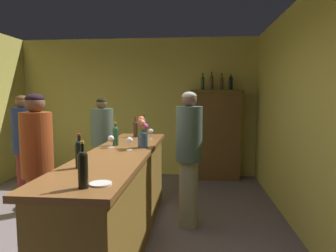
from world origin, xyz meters
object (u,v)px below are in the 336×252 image
display_bottle_center (222,83)px  display_bottle_midright (231,82)px  display_cabinet (216,133)px  display_bottle_left (203,82)px  wine_bottle_syrah (115,135)px  wine_glass_front (151,132)px  wine_bottle_merlot (83,168)px  patron_in_grey (24,149)px  display_bottle_midleft (212,82)px  patron_near_entrance (38,169)px  wine_glass_rear (129,141)px  wine_bottle_riesling (145,126)px  patron_redhead (102,143)px  wine_glass_mid (111,139)px  bartender (189,153)px  cheese_plate (101,184)px  wine_bottle_rose (80,153)px  bar_counter (120,197)px  wine_bottle_pinot (135,128)px  flower_arrangement (143,132)px

display_bottle_center → display_bottle_midright: bearing=-0.0°
display_cabinet → display_bottle_left: size_ratio=5.38×
wine_bottle_syrah → wine_glass_front: 0.66m
wine_bottle_merlot → patron_in_grey: bearing=128.9°
display_bottle_midleft → patron_in_grey: (-2.68, -2.05, -1.01)m
patron_near_entrance → wine_glass_rear: bearing=-19.4°
display_cabinet → wine_bottle_riesling: size_ratio=5.14×
patron_near_entrance → patron_redhead: bearing=40.2°
wine_glass_mid → bartender: (0.91, 0.28, -0.21)m
cheese_plate → display_bottle_midleft: size_ratio=0.44×
wine_bottle_rose → patron_near_entrance: 0.74m
wine_bottle_merlot → patron_redhead: 3.04m
bar_counter → display_bottle_midleft: (1.13, 2.77, 1.40)m
bar_counter → display_cabinet: (1.23, 2.77, 0.39)m
wine_glass_front → wine_glass_mid: 0.80m
wine_bottle_rose → wine_glass_front: bearing=78.5°
patron_in_grey → patron_near_entrance: (0.82, -1.13, 0.02)m
wine_glass_front → wine_glass_rear: bearing=-97.1°
wine_glass_front → patron_near_entrance: size_ratio=0.09×
cheese_plate → patron_near_entrance: 1.24m
wine_bottle_pinot → bartender: size_ratio=0.18×
flower_arrangement → wine_bottle_syrah: bearing=160.9°
bar_counter → display_bottle_center: bearing=64.4°
cheese_plate → patron_redhead: patron_redhead is taller
wine_bottle_syrah → patron_redhead: (-0.56, 1.22, -0.30)m
cheese_plate → display_bottle_midleft: 4.20m
wine_glass_rear → display_bottle_center: (1.23, 2.70, 0.75)m
wine_glass_mid → cheese_plate: wine_glass_mid is taller
bar_counter → wine_bottle_pinot: (-0.06, 1.16, 0.65)m
wine_glass_rear → display_bottle_left: bearing=72.3°
bar_counter → wine_bottle_rose: size_ratio=10.33×
wine_bottle_riesling → bartender: size_ratio=0.20×
flower_arrangement → display_bottle_midright: bearing=62.8°
wine_bottle_pinot → bartender: 1.07m
patron_redhead → patron_in_grey: bearing=-47.7°
wine_glass_rear → display_bottle_midleft: bearing=69.0°
wine_bottle_pinot → cheese_plate: bearing=-84.2°
patron_redhead → wine_bottle_pinot: bearing=51.8°
bar_counter → display_bottle_center: size_ratio=9.47×
wine_bottle_merlot → patron_redhead: patron_redhead is taller
display_cabinet → wine_bottle_pinot: size_ratio=5.78×
wine_bottle_syrah → patron_redhead: 1.38m
display_bottle_center → wine_bottle_pinot: bearing=-130.8°
display_bottle_midleft → wine_bottle_rose: bearing=-109.8°
wine_glass_mid → patron_near_entrance: bearing=-132.5°
wine_bottle_merlot → cheese_plate: size_ratio=2.03×
flower_arrangement → display_bottle_center: 2.83m
flower_arrangement → patron_near_entrance: 1.19m
wine_glass_front → patron_redhead: bearing=143.9°
wine_bottle_riesling → display_bottle_center: (1.26, 1.56, 0.71)m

